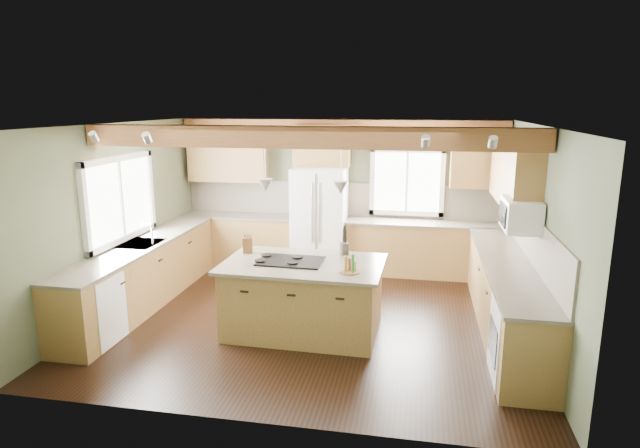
# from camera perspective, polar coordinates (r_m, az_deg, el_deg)

# --- Properties ---
(floor) EXTENTS (5.60, 5.60, 0.00)m
(floor) POSITION_cam_1_polar(r_m,az_deg,el_deg) (7.41, -0.78, -9.96)
(floor) COLOR black
(floor) RESTS_ON ground
(ceiling) EXTENTS (5.60, 5.60, 0.00)m
(ceiling) POSITION_cam_1_polar(r_m,az_deg,el_deg) (6.84, -0.85, 10.55)
(ceiling) COLOR silver
(ceiling) RESTS_ON wall_back
(wall_back) EXTENTS (5.60, 0.00, 5.60)m
(wall_back) POSITION_cam_1_polar(r_m,az_deg,el_deg) (9.43, 2.20, 3.23)
(wall_back) COLOR #464F38
(wall_back) RESTS_ON ground
(wall_left) EXTENTS (0.00, 5.00, 5.00)m
(wall_left) POSITION_cam_1_polar(r_m,az_deg,el_deg) (8.04, -20.78, 0.71)
(wall_left) COLOR #464F38
(wall_left) RESTS_ON ground
(wall_right) EXTENTS (0.00, 5.00, 5.00)m
(wall_right) POSITION_cam_1_polar(r_m,az_deg,el_deg) (7.03, 22.17, -1.05)
(wall_right) COLOR #464F38
(wall_right) RESTS_ON ground
(ceiling_beam) EXTENTS (5.55, 0.26, 0.26)m
(ceiling_beam) POSITION_cam_1_polar(r_m,az_deg,el_deg) (6.41, -1.65, 9.23)
(ceiling_beam) COLOR brown
(ceiling_beam) RESTS_ON ceiling
(soffit_trim) EXTENTS (5.55, 0.20, 0.10)m
(soffit_trim) POSITION_cam_1_polar(r_m,az_deg,el_deg) (9.20, 2.17, 10.76)
(soffit_trim) COLOR brown
(soffit_trim) RESTS_ON ceiling
(backsplash_back) EXTENTS (5.58, 0.03, 0.58)m
(backsplash_back) POSITION_cam_1_polar(r_m,az_deg,el_deg) (9.43, 2.18, 2.67)
(backsplash_back) COLOR brown
(backsplash_back) RESTS_ON wall_back
(backsplash_right) EXTENTS (0.03, 3.70, 0.58)m
(backsplash_right) POSITION_cam_1_polar(r_m,az_deg,el_deg) (7.10, 21.91, -1.66)
(backsplash_right) COLOR brown
(backsplash_right) RESTS_ON wall_right
(base_cab_back_left) EXTENTS (2.02, 0.60, 0.88)m
(base_cab_back_left) POSITION_cam_1_polar(r_m,az_deg,el_deg) (9.75, -8.58, -1.77)
(base_cab_back_left) COLOR brown
(base_cab_back_left) RESTS_ON floor
(counter_back_left) EXTENTS (2.06, 0.64, 0.04)m
(counter_back_left) POSITION_cam_1_polar(r_m,az_deg,el_deg) (9.64, -8.67, 0.88)
(counter_back_left) COLOR #484034
(counter_back_left) RESTS_ON base_cab_back_left
(base_cab_back_right) EXTENTS (2.62, 0.60, 0.88)m
(base_cab_back_right) POSITION_cam_1_polar(r_m,az_deg,el_deg) (9.23, 11.07, -2.70)
(base_cab_back_right) COLOR brown
(base_cab_back_right) RESTS_ON floor
(counter_back_right) EXTENTS (2.66, 0.64, 0.04)m
(counter_back_right) POSITION_cam_1_polar(r_m,az_deg,el_deg) (9.12, 11.20, 0.09)
(counter_back_right) COLOR #484034
(counter_back_right) RESTS_ON base_cab_back_right
(base_cab_left) EXTENTS (0.60, 3.70, 0.88)m
(base_cab_left) POSITION_cam_1_polar(r_m,az_deg,el_deg) (8.14, -18.31, -5.22)
(base_cab_left) COLOR brown
(base_cab_left) RESTS_ON floor
(counter_left) EXTENTS (0.64, 3.74, 0.04)m
(counter_left) POSITION_cam_1_polar(r_m,az_deg,el_deg) (8.02, -18.54, -2.09)
(counter_left) COLOR #484034
(counter_left) RESTS_ON base_cab_left
(base_cab_right) EXTENTS (0.60, 3.70, 0.88)m
(base_cab_right) POSITION_cam_1_polar(r_m,az_deg,el_deg) (7.26, 19.19, -7.47)
(base_cab_right) COLOR brown
(base_cab_right) RESTS_ON floor
(counter_right) EXTENTS (0.64, 3.74, 0.04)m
(counter_right) POSITION_cam_1_polar(r_m,az_deg,el_deg) (7.12, 19.46, -4.00)
(counter_right) COLOR #484034
(counter_right) RESTS_ON base_cab_right
(upper_cab_back_left) EXTENTS (1.40, 0.35, 0.90)m
(upper_cab_back_left) POSITION_cam_1_polar(r_m,az_deg,el_deg) (9.67, -9.77, 7.18)
(upper_cab_back_left) COLOR brown
(upper_cab_back_left) RESTS_ON wall_back
(upper_cab_over_fridge) EXTENTS (0.96, 0.35, 0.70)m
(upper_cab_over_fridge) POSITION_cam_1_polar(r_m,az_deg,el_deg) (9.20, 0.21, 8.33)
(upper_cab_over_fridge) COLOR brown
(upper_cab_over_fridge) RESTS_ON wall_back
(upper_cab_right) EXTENTS (0.35, 2.20, 0.90)m
(upper_cab_right) POSITION_cam_1_polar(r_m,az_deg,el_deg) (7.76, 20.03, 5.24)
(upper_cab_right) COLOR brown
(upper_cab_right) RESTS_ON wall_right
(upper_cab_back_corner) EXTENTS (0.90, 0.35, 0.90)m
(upper_cab_back_corner) POSITION_cam_1_polar(r_m,az_deg,el_deg) (9.12, 16.60, 6.50)
(upper_cab_back_corner) COLOR brown
(upper_cab_back_corner) RESTS_ON wall_back
(window_left) EXTENTS (0.04, 1.60, 1.05)m
(window_left) POSITION_cam_1_polar(r_m,az_deg,el_deg) (8.02, -20.62, 2.52)
(window_left) COLOR white
(window_left) RESTS_ON wall_left
(window_back) EXTENTS (1.10, 0.04, 1.00)m
(window_back) POSITION_cam_1_polar(r_m,az_deg,el_deg) (9.28, 9.26, 4.47)
(window_back) COLOR white
(window_back) RESTS_ON wall_back
(sink) EXTENTS (0.50, 0.65, 0.03)m
(sink) POSITION_cam_1_polar(r_m,az_deg,el_deg) (8.02, -18.54, -2.05)
(sink) COLOR #262628
(sink) RESTS_ON counter_left
(faucet) EXTENTS (0.02, 0.02, 0.28)m
(faucet) POSITION_cam_1_polar(r_m,az_deg,el_deg) (7.90, -17.47, -1.11)
(faucet) COLOR #B2B2B7
(faucet) RESTS_ON sink
(dishwasher) EXTENTS (0.60, 0.60, 0.84)m
(dishwasher) POSITION_cam_1_polar(r_m,az_deg,el_deg) (7.10, -23.28, -8.37)
(dishwasher) COLOR white
(dishwasher) RESTS_ON floor
(oven) EXTENTS (0.60, 0.72, 0.84)m
(oven) POSITION_cam_1_polar(r_m,az_deg,el_deg) (6.08, 20.85, -11.75)
(oven) COLOR white
(oven) RESTS_ON floor
(microwave) EXTENTS (0.40, 0.70, 0.38)m
(microwave) POSITION_cam_1_polar(r_m,az_deg,el_deg) (6.89, 20.64, 0.94)
(microwave) COLOR white
(microwave) RESTS_ON wall_right
(pendant_left) EXTENTS (0.18, 0.18, 0.16)m
(pendant_left) POSITION_cam_1_polar(r_m,az_deg,el_deg) (6.60, -5.83, 4.13)
(pendant_left) COLOR #B2B2B7
(pendant_left) RESTS_ON ceiling
(pendant_right) EXTENTS (0.18, 0.18, 0.16)m
(pendant_right) POSITION_cam_1_polar(r_m,az_deg,el_deg) (6.38, 2.22, 3.88)
(pendant_right) COLOR #B2B2B7
(pendant_right) RESTS_ON ceiling
(refrigerator) EXTENTS (0.90, 0.74, 1.80)m
(refrigerator) POSITION_cam_1_polar(r_m,az_deg,el_deg) (9.19, -0.03, 0.44)
(refrigerator) COLOR white
(refrigerator) RESTS_ON floor
(island) EXTENTS (1.90, 1.19, 0.88)m
(island) POSITION_cam_1_polar(r_m,az_deg,el_deg) (6.85, -1.79, -7.98)
(island) COLOR brown
(island) RESTS_ON floor
(island_top) EXTENTS (2.03, 1.32, 0.04)m
(island_top) POSITION_cam_1_polar(r_m,az_deg,el_deg) (6.70, -1.82, -4.30)
(island_top) COLOR #484034
(island_top) RESTS_ON island
(cooktop) EXTENTS (0.82, 0.56, 0.02)m
(cooktop) POSITION_cam_1_polar(r_m,az_deg,el_deg) (6.73, -3.11, -3.97)
(cooktop) COLOR black
(cooktop) RESTS_ON island_top
(knife_block) EXTENTS (0.15, 0.12, 0.21)m
(knife_block) POSITION_cam_1_polar(r_m,az_deg,el_deg) (7.15, -7.72, -2.26)
(knife_block) COLOR brown
(knife_block) RESTS_ON island_top
(utensil_crock) EXTENTS (0.13, 0.13, 0.16)m
(utensil_crock) POSITION_cam_1_polar(r_m,az_deg,el_deg) (7.01, 2.62, -2.67)
(utensil_crock) COLOR #463F38
(utensil_crock) RESTS_ON island_top
(bottle_tray) EXTENTS (0.30, 0.30, 0.22)m
(bottle_tray) POSITION_cam_1_polar(r_m,az_deg,el_deg) (6.28, 3.17, -4.25)
(bottle_tray) COLOR brown
(bottle_tray) RESTS_ON island_top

